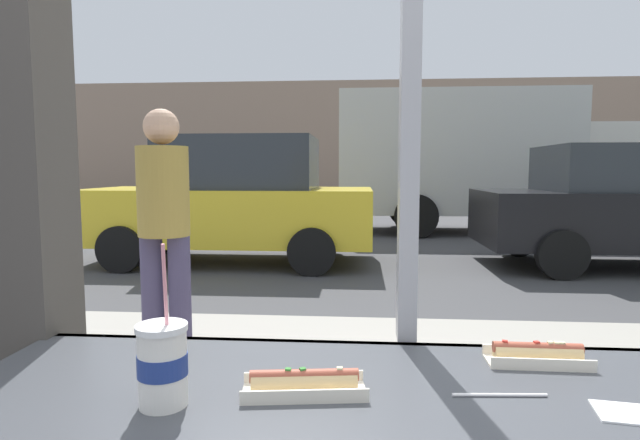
{
  "coord_description": "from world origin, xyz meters",
  "views": [
    {
      "loc": [
        -0.13,
        -1.29,
        1.39
      ],
      "look_at": [
        -0.46,
        2.94,
        0.98
      ],
      "focal_mm": 28.78,
      "sensor_mm": 36.0,
      "label": 1
    }
  ],
  "objects_px": {
    "hotdog_tray_near": "(304,383)",
    "parked_car_yellow": "(234,201)",
    "hotdog_tray_far": "(537,354)",
    "soda_cup_right": "(163,364)",
    "box_truck": "(484,158)",
    "pedestrian": "(164,221)",
    "parked_car_black": "(633,206)"
  },
  "relations": [
    {
      "from": "hotdog_tray_near",
      "to": "hotdog_tray_far",
      "type": "distance_m",
      "value": 0.57
    },
    {
      "from": "hotdog_tray_near",
      "to": "pedestrian",
      "type": "xyz_separation_m",
      "value": [
        -1.12,
        2.12,
        0.11
      ]
    },
    {
      "from": "parked_car_black",
      "to": "hotdog_tray_far",
      "type": "bearing_deg",
      "value": -118.42
    },
    {
      "from": "parked_car_yellow",
      "to": "box_truck",
      "type": "height_order",
      "value": "box_truck"
    },
    {
      "from": "hotdog_tray_near",
      "to": "hotdog_tray_far",
      "type": "xyz_separation_m",
      "value": [
        0.53,
        0.2,
        0.0
      ]
    },
    {
      "from": "hotdog_tray_near",
      "to": "pedestrian",
      "type": "relative_size",
      "value": 0.16
    },
    {
      "from": "hotdog_tray_near",
      "to": "parked_car_yellow",
      "type": "distance_m",
      "value": 6.8
    },
    {
      "from": "soda_cup_right",
      "to": "box_truck",
      "type": "distance_m",
      "value": 11.22
    },
    {
      "from": "parked_car_black",
      "to": "box_truck",
      "type": "distance_m",
      "value": 4.35
    },
    {
      "from": "parked_car_yellow",
      "to": "parked_car_black",
      "type": "height_order",
      "value": "parked_car_yellow"
    },
    {
      "from": "soda_cup_right",
      "to": "hotdog_tray_near",
      "type": "xyz_separation_m",
      "value": [
        0.27,
        0.07,
        -0.06
      ]
    },
    {
      "from": "hotdog_tray_near",
      "to": "parked_car_black",
      "type": "distance_m",
      "value": 7.67
    },
    {
      "from": "hotdog_tray_near",
      "to": "parked_car_black",
      "type": "height_order",
      "value": "parked_car_black"
    },
    {
      "from": "parked_car_yellow",
      "to": "box_truck",
      "type": "xyz_separation_m",
      "value": [
        4.63,
        4.13,
        0.72
      ]
    },
    {
      "from": "parked_car_yellow",
      "to": "soda_cup_right",
      "type": "bearing_deg",
      "value": -77.17
    },
    {
      "from": "soda_cup_right",
      "to": "parked_car_black",
      "type": "height_order",
      "value": "parked_car_black"
    },
    {
      "from": "hotdog_tray_near",
      "to": "hotdog_tray_far",
      "type": "height_order",
      "value": "same"
    },
    {
      "from": "parked_car_black",
      "to": "box_truck",
      "type": "height_order",
      "value": "box_truck"
    },
    {
      "from": "parked_car_yellow",
      "to": "parked_car_black",
      "type": "xyz_separation_m",
      "value": [
        5.74,
        0.0,
        -0.05
      ]
    },
    {
      "from": "soda_cup_right",
      "to": "pedestrian",
      "type": "relative_size",
      "value": 0.2
    },
    {
      "from": "hotdog_tray_near",
      "to": "parked_car_yellow",
      "type": "relative_size",
      "value": 0.06
    },
    {
      "from": "hotdog_tray_far",
      "to": "pedestrian",
      "type": "distance_m",
      "value": 2.53
    },
    {
      "from": "hotdog_tray_far",
      "to": "parked_car_yellow",
      "type": "height_order",
      "value": "parked_car_yellow"
    },
    {
      "from": "pedestrian",
      "to": "parked_car_yellow",
      "type": "bearing_deg",
      "value": 98.43
    },
    {
      "from": "soda_cup_right",
      "to": "parked_car_yellow",
      "type": "height_order",
      "value": "parked_car_yellow"
    },
    {
      "from": "hotdog_tray_near",
      "to": "parked_car_black",
      "type": "relative_size",
      "value": 0.06
    },
    {
      "from": "parked_car_yellow",
      "to": "hotdog_tray_near",
      "type": "bearing_deg",
      "value": -74.85
    },
    {
      "from": "hotdog_tray_far",
      "to": "parked_car_black",
      "type": "bearing_deg",
      "value": 61.58
    },
    {
      "from": "soda_cup_right",
      "to": "parked_car_yellow",
      "type": "xyz_separation_m",
      "value": [
        -1.51,
        6.63,
        -0.09
      ]
    },
    {
      "from": "parked_car_yellow",
      "to": "pedestrian",
      "type": "distance_m",
      "value": 4.49
    },
    {
      "from": "parked_car_yellow",
      "to": "parked_car_black",
      "type": "relative_size",
      "value": 0.99
    },
    {
      "from": "parked_car_black",
      "to": "box_truck",
      "type": "bearing_deg",
      "value": 105.14
    }
  ]
}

